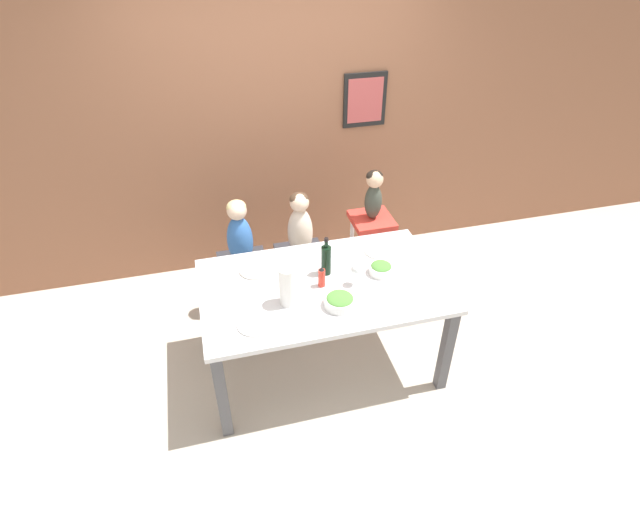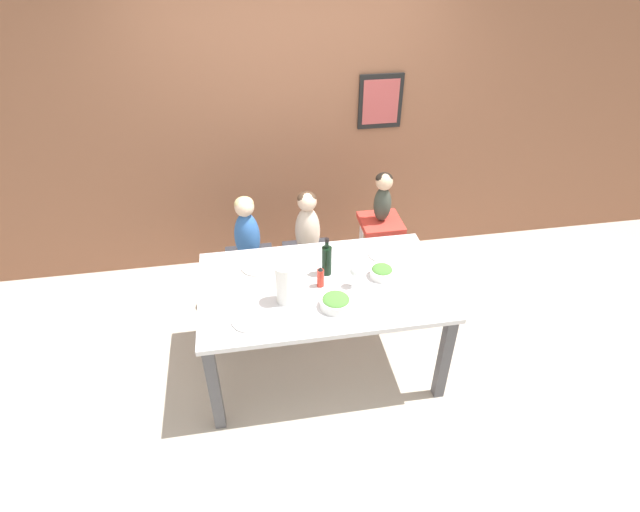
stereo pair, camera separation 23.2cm
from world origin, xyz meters
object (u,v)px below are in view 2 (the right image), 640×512
at_px(person_child_left, 247,229).
at_px(dinner_plate_back_right, 384,254).
at_px(salad_bowl_large, 336,302).
at_px(dinner_plate_front_left, 250,320).
at_px(wine_glass_near, 355,272).
at_px(salad_bowl_small, 382,272).
at_px(dinner_plate_back_left, 257,266).
at_px(person_baby_right, 383,194).
at_px(chair_right_highchair, 380,237).
at_px(wine_bottle, 327,260).
at_px(chair_far_left, 250,266).
at_px(chair_far_center, 308,260).
at_px(person_child_center, 307,224).
at_px(paper_towel_roll, 285,284).

height_order(person_child_left, dinner_plate_back_right, person_child_left).
xyz_separation_m(salad_bowl_large, dinner_plate_front_left, (-0.55, -0.04, -0.03)).
bearing_deg(wine_glass_near, salad_bowl_small, 19.20).
distance_m(dinner_plate_back_left, dinner_plate_back_right, 0.92).
xyz_separation_m(person_baby_right, wine_glass_near, (-0.42, -0.83, -0.09)).
relative_size(chair_right_highchair, wine_bottle, 2.53).
distance_m(chair_right_highchair, person_child_left, 1.11).
bearing_deg(chair_right_highchair, chair_far_left, 180.00).
bearing_deg(person_child_left, chair_far_left, -90.00).
bearing_deg(person_child_left, chair_far_center, -0.11).
bearing_deg(wine_bottle, person_child_center, 93.10).
xyz_separation_m(paper_towel_roll, dinner_plate_back_right, (0.76, 0.39, -0.13)).
relative_size(wine_bottle, salad_bowl_large, 1.43).
bearing_deg(chair_far_left, dinner_plate_back_right, -27.73).
relative_size(chair_far_center, person_baby_right, 1.13).
bearing_deg(wine_bottle, salad_bowl_small, -14.70).
height_order(person_child_center, salad_bowl_large, person_child_center).
distance_m(wine_bottle, paper_towel_roll, 0.39).
bearing_deg(wine_glass_near, chair_right_highchair, 63.48).
height_order(person_baby_right, dinner_plate_front_left, person_baby_right).
distance_m(paper_towel_roll, salad_bowl_small, 0.70).
distance_m(chair_far_left, dinner_plate_back_right, 1.16).
height_order(person_baby_right, dinner_plate_back_left, person_baby_right).
distance_m(chair_far_left, dinner_plate_back_left, 0.63).
relative_size(paper_towel_roll, salad_bowl_large, 1.36).
relative_size(chair_far_left, salad_bowl_small, 2.87).
bearing_deg(chair_far_center, wine_bottle, -86.89).
height_order(wine_glass_near, salad_bowl_large, wine_glass_near).
relative_size(person_baby_right, salad_bowl_small, 2.53).
bearing_deg(chair_far_center, chair_right_highchair, -0.00).
distance_m(chair_right_highchair, dinner_plate_back_right, 0.56).
distance_m(chair_far_center, dinner_plate_front_left, 1.23).
xyz_separation_m(chair_right_highchair, dinner_plate_back_left, (-1.04, -0.51, 0.20)).
distance_m(chair_far_center, dinner_plate_back_left, 0.76).
xyz_separation_m(chair_far_center, chair_right_highchair, (0.61, -0.00, 0.17)).
relative_size(person_child_left, person_child_center, 1.00).
xyz_separation_m(person_baby_right, wine_bottle, (-0.57, -0.66, -0.09)).
distance_m(person_child_left, wine_bottle, 0.85).
bearing_deg(chair_far_center, dinner_plate_back_right, -46.38).
xyz_separation_m(chair_right_highchair, salad_bowl_small, (-0.21, -0.76, 0.23)).
bearing_deg(person_baby_right, salad_bowl_small, -105.20).
bearing_deg(dinner_plate_back_right, person_child_left, 152.22).
bearing_deg(salad_bowl_small, dinner_plate_back_right, 71.51).
height_order(chair_right_highchair, dinner_plate_front_left, dinner_plate_front_left).
relative_size(paper_towel_roll, wine_glass_near, 1.65).
bearing_deg(salad_bowl_large, chair_far_center, 91.80).
bearing_deg(paper_towel_roll, person_child_center, 73.01).
distance_m(person_child_center, person_baby_right, 0.64).
relative_size(chair_far_left, paper_towel_roll, 1.73).
bearing_deg(wine_bottle, dinner_plate_back_left, 162.01).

